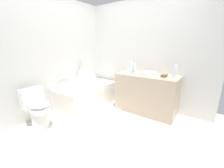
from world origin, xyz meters
name	(u,v)px	position (x,y,z in m)	size (l,w,h in m)	color
ground_plane	(106,128)	(0.00, 0.00, 0.00)	(3.77, 3.77, 0.00)	beige
wall_back_tiled	(53,56)	(0.00, 1.44, 1.22)	(3.10, 0.10, 2.44)	silver
wall_right_mirror	(142,55)	(1.40, 0.00, 1.22)	(0.10, 3.17, 2.44)	silver
bathtub	(87,95)	(0.54, 1.01, 0.28)	(1.44, 0.75, 1.12)	white
toilet	(38,110)	(-0.67, 1.03, 0.35)	(0.38, 0.48, 0.73)	white
vanity_counter	(146,94)	(1.06, -0.29, 0.42)	(0.57, 1.29, 0.85)	tan
sink_basin	(148,74)	(1.03, -0.31, 0.88)	(0.35, 0.35, 0.06)	white
sink_faucet	(152,72)	(1.23, -0.31, 0.88)	(0.11, 0.15, 0.07)	#B4B4B9
water_bottle_0	(131,67)	(1.05, 0.10, 0.97)	(0.07, 0.07, 0.26)	silver
water_bottle_1	(135,69)	(1.08, 0.02, 0.94)	(0.06, 0.06, 0.21)	silver
water_bottle_2	(175,72)	(1.09, -0.82, 0.97)	(0.07, 0.07, 0.25)	silver
drinking_glass_0	(129,70)	(1.14, 0.20, 0.89)	(0.07, 0.07, 0.08)	white
drinking_glass_1	(133,70)	(1.13, 0.08, 0.89)	(0.07, 0.07, 0.09)	white
amenity_basket	(164,76)	(1.05, -0.63, 0.87)	(0.14, 0.10, 0.05)	brown
bath_mat	(107,111)	(0.54, 0.40, 0.01)	(0.65, 0.41, 0.01)	white
toilet_paper_roll	(31,131)	(-0.88, 0.94, 0.06)	(0.11, 0.11, 0.11)	white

